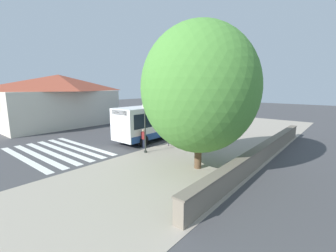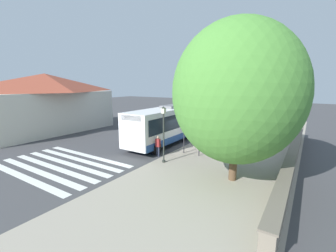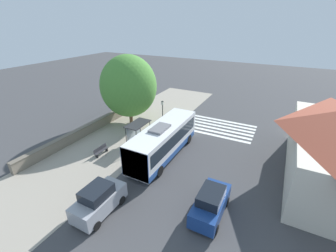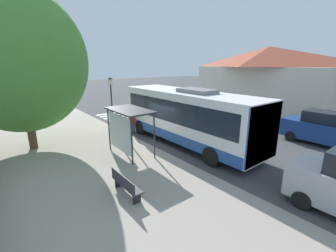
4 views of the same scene
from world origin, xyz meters
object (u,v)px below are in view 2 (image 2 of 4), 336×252
bench (237,140)px  parked_car_far_lane (147,119)px  shade_tree (237,93)px  street_lamp_near (164,130)px  bus_shelter (201,126)px  bus (167,124)px  pedestrian (158,145)px  parked_car_behind_bus (208,120)px

bench → parked_car_far_lane: bearing=-11.0°
shade_tree → street_lamp_near: bearing=-3.4°
bus_shelter → bench: bus_shelter is taller
bus → street_lamp_near: street_lamp_near is taller
bus → parked_car_far_lane: (6.59, -5.23, -0.82)m
pedestrian → parked_car_far_lane: size_ratio=0.38×
bench → street_lamp_near: bearing=68.1°
bus → bus_shelter: size_ratio=3.41×
shade_tree → parked_car_behind_bus: (7.26, -13.76, -3.99)m
parked_car_far_lane → parked_car_behind_bus: bearing=-154.1°
street_lamp_near → bench: bearing=-111.9°
bus_shelter → parked_car_far_lane: size_ratio=0.69×
parked_car_far_lane → bus_shelter: bearing=149.9°
parked_car_behind_bus → pedestrian: bearing=95.1°
bus → parked_car_far_lane: bus is taller
bus_shelter → pedestrian: (2.09, 3.16, -1.14)m
bus → pedestrian: 4.32m
bus → street_lamp_near: (-2.75, 4.79, 0.57)m
shade_tree → parked_car_far_lane: 18.13m
bus_shelter → street_lamp_near: size_ratio=0.73×
shade_tree → parked_car_behind_bus: size_ratio=2.21×
bench → street_lamp_near: 8.42m
parked_car_far_lane → bench: bearing=169.0°
bus → parked_car_behind_bus: bearing=-93.4°
bus → bus_shelter: bus is taller
bus → parked_car_far_lane: 8.45m
shade_tree → parked_car_far_lane: bearing=-35.7°
shade_tree → parked_car_far_lane: shade_tree is taller
bench → parked_car_far_lane: 12.65m
bus → parked_car_far_lane: size_ratio=2.35×
bus → bench: bus is taller
pedestrian → bench: pedestrian is taller
bus_shelter → parked_car_behind_bus: bus_shelter is taller
bench → shade_tree: shade_tree is taller
bench → parked_car_far_lane: parked_car_far_lane is taller
bus_shelter → shade_tree: shade_tree is taller
parked_car_behind_bus → parked_car_far_lane: bearing=25.9°
bench → parked_car_behind_bus: parked_car_behind_bus is taller
bus → pedestrian: bus is taller
street_lamp_near → parked_car_behind_bus: street_lamp_near is taller
street_lamp_near → parked_car_far_lane: 13.77m
bus_shelter → bench: size_ratio=1.65×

